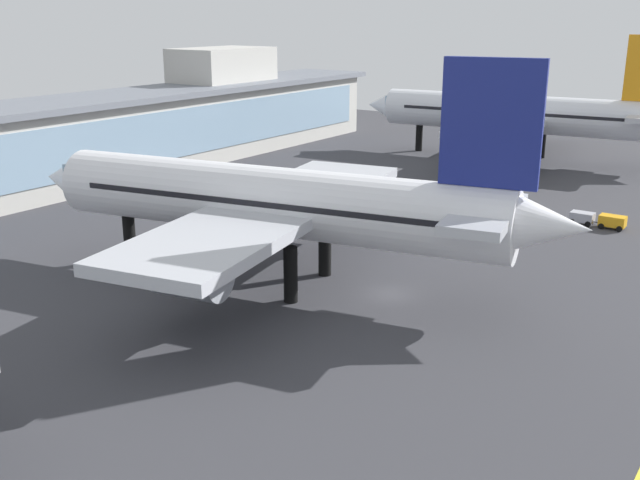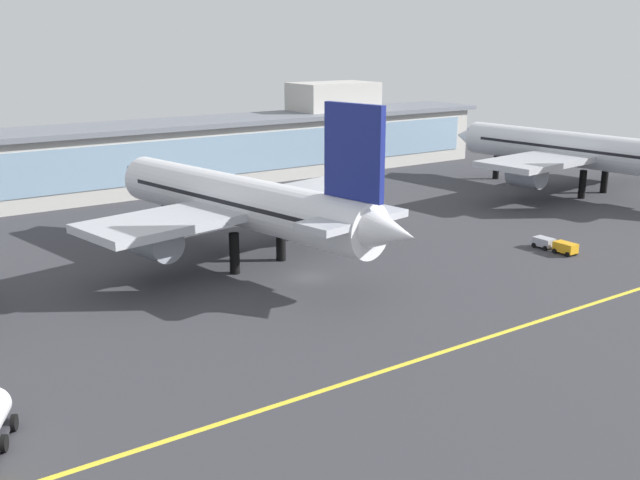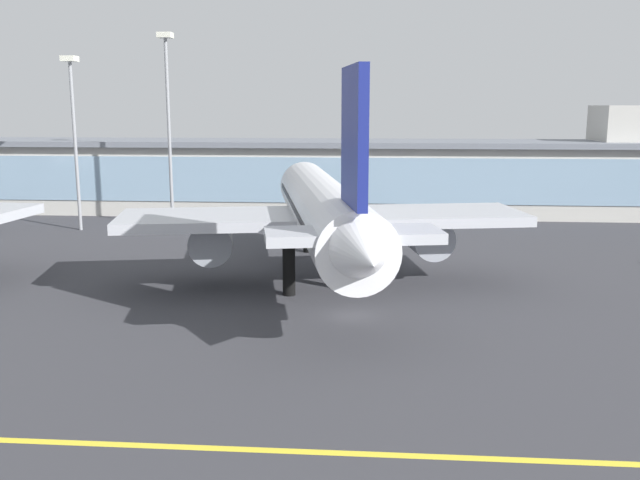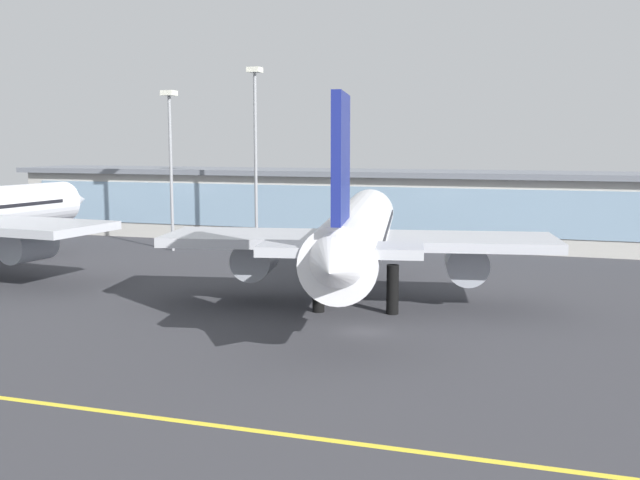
% 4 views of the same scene
% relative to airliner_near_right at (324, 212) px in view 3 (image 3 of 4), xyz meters
% --- Properties ---
extents(ground_plane, '(198.60, 198.60, 0.00)m').
position_rel_airliner_near_right_xyz_m(ground_plane, '(2.88, -9.05, -6.85)').
color(ground_plane, '#38383D').
extents(taxiway_centreline_stripe, '(158.88, 0.50, 0.01)m').
position_rel_airliner_near_right_xyz_m(taxiway_centreline_stripe, '(2.88, -31.05, -6.84)').
color(taxiway_centreline_stripe, yellow).
rests_on(taxiway_centreline_stripe, ground).
extents(terminal_building, '(144.86, 14.00, 16.25)m').
position_rel_airliner_near_right_xyz_m(terminal_building, '(4.91, 44.05, -0.89)').
color(terminal_building, beige).
rests_on(terminal_building, ground).
extents(airliner_near_right, '(37.35, 48.04, 18.70)m').
position_rel_airliner_near_right_xyz_m(airliner_near_right, '(0.00, 0.00, 0.00)').
color(airliner_near_right, black).
rests_on(airliner_near_right, ground).
extents(apron_light_mast_west, '(1.80, 1.80, 22.40)m').
position_rel_airliner_near_right_xyz_m(apron_light_mast_west, '(-34.27, 26.45, 7.93)').
color(apron_light_mast_west, gray).
rests_on(apron_light_mast_west, ground).
extents(apron_light_mast_centre, '(1.80, 1.80, 25.49)m').
position_rel_airliner_near_right_xyz_m(apron_light_mast_centre, '(-22.68, 29.48, 9.64)').
color(apron_light_mast_centre, gray).
rests_on(apron_light_mast_centre, ground).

